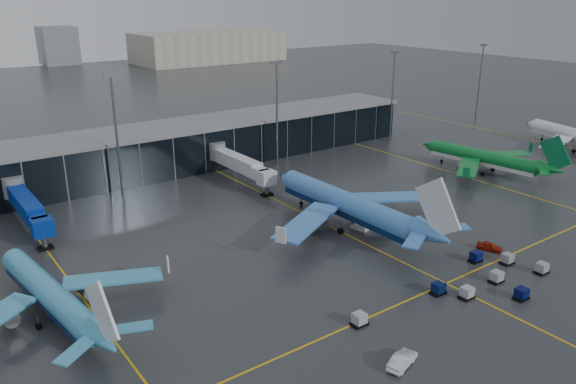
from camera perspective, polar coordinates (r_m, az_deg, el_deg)
ground at (r=90.12m, az=4.22°, el=-7.34°), size 600.00×600.00×0.00m
terminal_pier at (r=138.21m, az=-12.56°, el=4.30°), size 142.00×17.00×10.70m
jet_bridges at (r=111.36m, az=-25.00°, el=-1.29°), size 94.00×27.50×7.20m
flood_masts at (r=127.77m, az=-8.56°, el=7.20°), size 203.00×0.50×25.50m
distant_hangars at (r=347.92m, az=-19.36°, el=13.24°), size 260.00×71.00×22.00m
taxi_lines at (r=103.32m, az=4.67°, el=-3.69°), size 220.00×120.00×0.02m
airliner_arkefly at (r=80.30m, az=-23.29°, el=-8.12°), size 35.95×39.79×11.12m
airliner_klm_near at (r=102.21m, az=5.95°, el=0.17°), size 40.16×45.62×13.89m
airliner_aer_lingus at (r=141.78m, az=19.22°, el=4.16°), size 36.63×40.56×11.35m
baggage_carts at (r=87.99m, az=18.77°, el=-8.57°), size 34.69×12.57×1.70m
mobile_airstair at (r=103.48m, az=7.39°, el=-3.30°), size 2.93×3.65×3.45m
service_van_red at (r=100.16m, az=19.79°, el=-5.21°), size 3.09×4.45×1.41m
service_van_white at (r=68.72m, az=11.54°, el=-16.37°), size 5.16×3.06×1.61m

